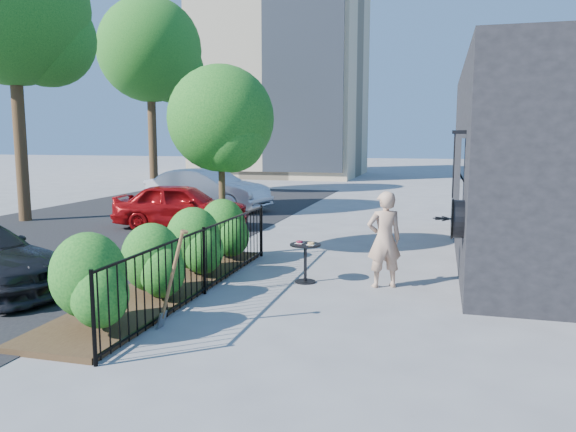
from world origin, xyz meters
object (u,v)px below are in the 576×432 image
(street_tree_near, at_px, (13,18))
(patio_tree, at_px, (223,125))
(street_tree_far, at_px, (151,56))
(car_silver, at_px, (208,190))
(cafe_table, at_px, (305,256))
(woman, at_px, (384,240))
(shovel, at_px, (170,285))
(car_red, at_px, (182,206))

(street_tree_near, bearing_deg, patio_tree, -22.57)
(street_tree_far, bearing_deg, car_silver, -44.35)
(cafe_table, bearing_deg, woman, 2.59)
(street_tree_far, distance_m, car_silver, 7.94)
(street_tree_far, distance_m, shovel, 18.64)
(street_tree_near, height_order, cafe_table, street_tree_near)
(street_tree_far, xyz_separation_m, car_red, (5.15, -7.99, -5.29))
(street_tree_near, bearing_deg, cafe_table, -26.11)
(patio_tree, xyz_separation_m, cafe_table, (2.14, -1.62, -2.29))
(patio_tree, relative_size, cafe_table, 5.40)
(patio_tree, bearing_deg, car_red, 128.38)
(street_tree_far, height_order, shovel, street_tree_far)
(street_tree_near, bearing_deg, car_red, 0.16)
(shovel, relative_size, car_red, 0.37)
(cafe_table, bearing_deg, car_red, 134.08)
(shovel, bearing_deg, car_red, 114.80)
(shovel, bearing_deg, cafe_table, 67.54)
(car_red, bearing_deg, shovel, -163.61)
(cafe_table, height_order, woman, woman)
(shovel, bearing_deg, car_silver, 111.01)
(woman, distance_m, car_red, 7.69)
(street_tree_far, distance_m, car_red, 10.88)
(street_tree_far, xyz_separation_m, shovel, (8.68, -15.62, -5.32))
(shovel, bearing_deg, patio_tree, 102.51)
(cafe_table, height_order, car_red, car_red)
(woman, bearing_deg, cafe_table, -20.70)
(street_tree_far, bearing_deg, car_red, -57.16)
(patio_tree, xyz_separation_m, woman, (3.48, -1.56, -1.95))
(street_tree_far, height_order, car_red, street_tree_far)
(street_tree_near, xyz_separation_m, cafe_table, (9.84, -4.82, -5.44))
(cafe_table, height_order, car_silver, car_silver)
(street_tree_far, distance_m, woman, 17.72)
(street_tree_far, xyz_separation_m, cafe_table, (9.84, -12.82, -5.44))
(street_tree_near, xyz_separation_m, woman, (11.18, -4.76, -5.10))
(street_tree_near, distance_m, car_red, 7.38)
(street_tree_near, xyz_separation_m, car_red, (5.15, 0.01, -5.29))
(street_tree_far, bearing_deg, patio_tree, -55.49)
(patio_tree, distance_m, shovel, 5.02)
(patio_tree, height_order, woman, patio_tree)
(street_tree_far, xyz_separation_m, woman, (11.18, -12.76, -5.10))
(street_tree_far, bearing_deg, woman, -48.77)
(car_red, height_order, car_silver, car_silver)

